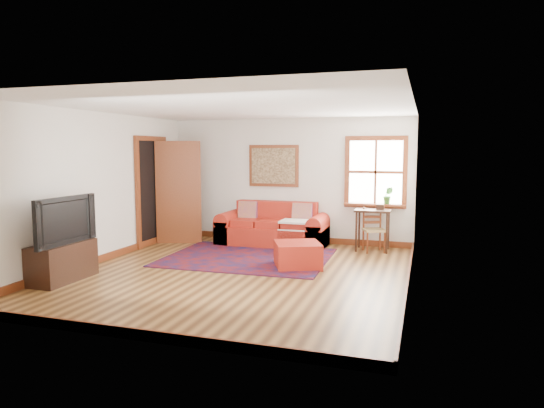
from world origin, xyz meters
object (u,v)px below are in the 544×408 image
(red_leather_sofa, at_px, (273,231))
(media_cabinet, at_px, (63,262))
(ladder_back_chair, at_px, (373,228))
(red_ottoman, at_px, (298,255))
(side_table, at_px, (373,216))

(red_leather_sofa, height_order, media_cabinet, red_leather_sofa)
(ladder_back_chair, bearing_deg, red_leather_sofa, 178.28)
(red_ottoman, height_order, side_table, side_table)
(red_ottoman, distance_m, ladder_back_chair, 1.92)
(side_table, distance_m, ladder_back_chair, 0.23)
(ladder_back_chair, distance_m, media_cabinet, 5.30)
(red_leather_sofa, distance_m, media_cabinet, 4.05)
(side_table, bearing_deg, ladder_back_chair, -70.47)
(side_table, xyz_separation_m, ladder_back_chair, (0.02, -0.06, -0.22))
(side_table, xyz_separation_m, media_cabinet, (-4.02, -3.48, -0.38))
(red_leather_sofa, relative_size, red_ottoman, 3.08)
(side_table, distance_m, media_cabinet, 5.33)
(red_leather_sofa, distance_m, side_table, 1.98)
(red_ottoman, relative_size, media_cabinet, 0.70)
(media_cabinet, bearing_deg, ladder_back_chair, 40.28)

